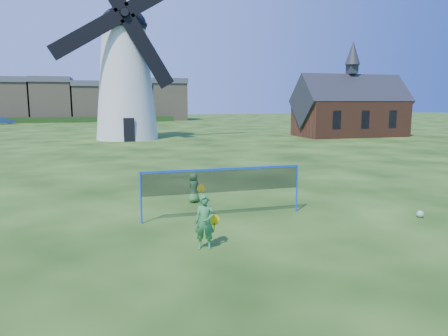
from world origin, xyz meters
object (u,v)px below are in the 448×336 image
player_girl (205,222)px  play_ball (420,214)px  player_boy (194,188)px  car_right (2,121)px  chapel (350,110)px  windmill (125,74)px  badminton_net (223,181)px

player_girl → play_ball: 7.12m
player_girl → play_ball: (7.06, 0.81, -0.56)m
player_boy → car_right: size_ratio=0.29×
chapel → play_ball: size_ratio=52.46×
play_ball → chapel: bearing=61.0°
player_girl → windmill: bearing=109.3°
windmill → badminton_net: bearing=-87.2°
badminton_net → player_boy: 2.26m
player_girl → play_ball: player_girl is taller
player_girl → car_right: size_ratio=0.37×
badminton_net → play_ball: (5.87, -1.74, -1.03)m
chapel → car_right: bearing=138.7°
badminton_net → player_boy: (-0.48, 2.13, -0.60)m
badminton_net → player_girl: badminton_net is taller
play_ball → car_right: size_ratio=0.06×
windmill → player_girl: 32.02m
player_girl → player_boy: player_girl is taller
chapel → badminton_net: size_ratio=2.29×
windmill → chapel: 23.21m
player_girl → car_right: player_girl is taller
windmill → play_ball: bearing=-76.7°
player_boy → car_right: bearing=-96.2°
chapel → player_girl: 36.60m
play_ball → badminton_net: bearing=163.5°
car_right → play_ball: bearing=-177.0°
windmill → car_right: bearing=118.7°
player_boy → car_right: 63.03m
player_girl → play_ball: bearing=25.4°
windmill → badminton_net: 29.45m
chapel → player_boy: bearing=-132.2°
player_boy → windmill: bearing=-111.9°
windmill → play_ball: 32.16m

